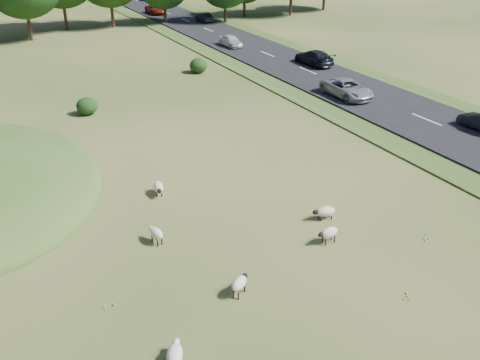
{
  "coord_description": "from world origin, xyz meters",
  "views": [
    {
      "loc": [
        -10.16,
        -19.41,
        14.08
      ],
      "look_at": [
        2.0,
        4.0,
        1.0
      ],
      "focal_mm": 40.0,
      "sensor_mm": 36.0,
      "label": 1
    }
  ],
  "objects_px": {
    "sheep_2": "(239,283)",
    "car_6": "(204,17)",
    "sheep_1": "(175,354)",
    "car_1": "(156,9)",
    "sheep_4": "(156,233)",
    "car_7": "(314,57)",
    "sheep_3": "(158,187)",
    "car_2": "(231,41)",
    "car_0": "(347,88)",
    "sheep_0": "(329,233)",
    "sheep_5": "(325,212)"
  },
  "relations": [
    {
      "from": "car_1",
      "to": "car_2",
      "type": "relative_size",
      "value": 1.27
    },
    {
      "from": "car_7",
      "to": "sheep_2",
      "type": "bearing_deg",
      "value": 50.92
    },
    {
      "from": "sheep_4",
      "to": "car_7",
      "type": "height_order",
      "value": "car_7"
    },
    {
      "from": "sheep_1",
      "to": "car_2",
      "type": "xyz_separation_m",
      "value": [
        23.87,
        43.4,
        0.45
      ]
    },
    {
      "from": "car_6",
      "to": "car_1",
      "type": "bearing_deg",
      "value": -69.12
    },
    {
      "from": "car_0",
      "to": "car_2",
      "type": "xyz_separation_m",
      "value": [
        0.0,
        22.0,
        -0.07
      ]
    },
    {
      "from": "sheep_1",
      "to": "car_1",
      "type": "distance_m",
      "value": 73.62
    },
    {
      "from": "sheep_1",
      "to": "sheep_2",
      "type": "relative_size",
      "value": 1.15
    },
    {
      "from": "car_0",
      "to": "car_1",
      "type": "relative_size",
      "value": 1.07
    },
    {
      "from": "car_0",
      "to": "car_6",
      "type": "xyz_separation_m",
      "value": [
        3.8,
        38.27,
        -0.11
      ]
    },
    {
      "from": "car_1",
      "to": "car_6",
      "type": "xyz_separation_m",
      "value": [
        3.8,
        -9.96,
        -0.06
      ]
    },
    {
      "from": "sheep_1",
      "to": "car_7",
      "type": "relative_size",
      "value": 0.26
    },
    {
      "from": "sheep_1",
      "to": "sheep_4",
      "type": "distance_m",
      "value": 7.94
    },
    {
      "from": "sheep_0",
      "to": "sheep_2",
      "type": "bearing_deg",
      "value": 10.3
    },
    {
      "from": "sheep_3",
      "to": "car_1",
      "type": "bearing_deg",
      "value": 174.04
    },
    {
      "from": "sheep_3",
      "to": "sheep_4",
      "type": "relative_size",
      "value": 1.15
    },
    {
      "from": "car_1",
      "to": "car_6",
      "type": "relative_size",
      "value": 1.3
    },
    {
      "from": "sheep_1",
      "to": "car_6",
      "type": "bearing_deg",
      "value": 2.81
    },
    {
      "from": "sheep_3",
      "to": "car_2",
      "type": "xyz_separation_m",
      "value": [
        20.07,
        31.09,
        0.45
      ]
    },
    {
      "from": "sheep_5",
      "to": "car_0",
      "type": "distance_m",
      "value": 20.59
    },
    {
      "from": "sheep_0",
      "to": "car_6",
      "type": "distance_m",
      "value": 58.74
    },
    {
      "from": "sheep_0",
      "to": "car_6",
      "type": "relative_size",
      "value": 0.31
    },
    {
      "from": "sheep_1",
      "to": "car_7",
      "type": "height_order",
      "value": "car_7"
    },
    {
      "from": "sheep_0",
      "to": "sheep_3",
      "type": "xyz_separation_m",
      "value": [
        -5.51,
        8.44,
        -0.12
      ]
    },
    {
      "from": "car_0",
      "to": "car_6",
      "type": "distance_m",
      "value": 38.46
    },
    {
      "from": "sheep_5",
      "to": "car_1",
      "type": "bearing_deg",
      "value": -90.78
    },
    {
      "from": "sheep_2",
      "to": "car_6",
      "type": "relative_size",
      "value": 0.3
    },
    {
      "from": "sheep_4",
      "to": "sheep_1",
      "type": "bearing_deg",
      "value": 154.28
    },
    {
      "from": "sheep_1",
      "to": "car_0",
      "type": "height_order",
      "value": "car_0"
    },
    {
      "from": "car_0",
      "to": "car_1",
      "type": "height_order",
      "value": "car_0"
    },
    {
      "from": "sheep_1",
      "to": "car_1",
      "type": "height_order",
      "value": "car_1"
    },
    {
      "from": "sheep_1",
      "to": "car_7",
      "type": "bearing_deg",
      "value": -13.31
    },
    {
      "from": "sheep_4",
      "to": "car_0",
      "type": "relative_size",
      "value": 0.22
    },
    {
      "from": "car_0",
      "to": "car_2",
      "type": "height_order",
      "value": "car_0"
    },
    {
      "from": "car_2",
      "to": "car_6",
      "type": "height_order",
      "value": "car_2"
    },
    {
      "from": "sheep_0",
      "to": "car_0",
      "type": "bearing_deg",
      "value": -134.43
    },
    {
      "from": "car_1",
      "to": "car_2",
      "type": "bearing_deg",
      "value": -90.0
    },
    {
      "from": "sheep_4",
      "to": "sheep_2",
      "type": "bearing_deg",
      "value": -172.72
    },
    {
      "from": "sheep_0",
      "to": "car_1",
      "type": "height_order",
      "value": "car_1"
    },
    {
      "from": "sheep_0",
      "to": "sheep_1",
      "type": "distance_m",
      "value": 10.09
    },
    {
      "from": "sheep_1",
      "to": "sheep_3",
      "type": "height_order",
      "value": "sheep_1"
    },
    {
      "from": "car_1",
      "to": "car_0",
      "type": "bearing_deg",
      "value": -90.0
    },
    {
      "from": "sheep_0",
      "to": "sheep_1",
      "type": "xyz_separation_m",
      "value": [
        -9.31,
        -3.88,
        -0.11
      ]
    },
    {
      "from": "sheep_2",
      "to": "car_2",
      "type": "bearing_deg",
      "value": 29.09
    },
    {
      "from": "sheep_0",
      "to": "car_7",
      "type": "bearing_deg",
      "value": -128.01
    },
    {
      "from": "sheep_0",
      "to": "car_7",
      "type": "height_order",
      "value": "car_7"
    },
    {
      "from": "car_2",
      "to": "car_6",
      "type": "bearing_deg",
      "value": 76.86
    },
    {
      "from": "sheep_1",
      "to": "sheep_3",
      "type": "distance_m",
      "value": 12.89
    },
    {
      "from": "car_0",
      "to": "sheep_2",
      "type": "bearing_deg",
      "value": -136.6
    },
    {
      "from": "car_1",
      "to": "sheep_4",
      "type": "bearing_deg",
      "value": -109.42
    }
  ]
}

